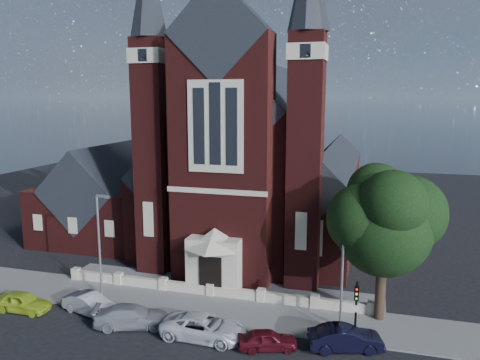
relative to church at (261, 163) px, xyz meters
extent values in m
plane|color=black|center=(0.00, -7.94, -8.19)|extent=(120.00, 120.00, 0.00)
cube|color=slate|center=(0.00, -18.44, -8.19)|extent=(60.00, 5.00, 0.12)
cube|color=slate|center=(0.00, -14.44, -8.19)|extent=(26.00, 3.00, 0.14)
cube|color=beige|center=(0.00, -16.44, -8.19)|extent=(24.00, 0.40, 0.90)
cube|color=#461412|center=(0.00, 2.06, -1.19)|extent=(10.00, 30.00, 14.00)
cube|color=black|center=(0.00, 2.06, 5.81)|extent=(10.00, 30.20, 10.00)
cube|color=#461412|center=(-7.50, 1.06, -4.19)|extent=(5.00, 26.00, 8.00)
cube|color=#461412|center=(7.50, 1.06, -4.19)|extent=(5.00, 26.00, 8.00)
cube|color=black|center=(-7.50, 1.06, -0.19)|extent=(5.01, 26.20, 5.01)
cube|color=black|center=(7.50, 1.06, -0.19)|extent=(5.01, 26.20, 5.01)
cube|color=#461412|center=(0.00, -13.44, 1.81)|extent=(8.00, 3.00, 20.00)
cube|color=black|center=(0.00, -13.44, 11.81)|extent=(8.00, 3.20, 8.00)
cube|color=beige|center=(0.00, -14.99, 4.81)|extent=(4.40, 0.15, 7.00)
cube|color=black|center=(0.00, -15.06, 5.01)|extent=(0.90, 0.08, 6.20)
cube|color=beige|center=(0.00, -15.44, -5.99)|extent=(4.20, 2.00, 4.40)
cube|color=black|center=(0.00, -16.49, -6.59)|extent=(1.80, 0.12, 3.20)
cone|color=beige|center=(0.00, -15.44, -3.79)|extent=(4.60, 4.60, 1.60)
cube|color=#461412|center=(-6.50, -12.44, 1.81)|extent=(2.60, 2.60, 20.00)
cube|color=beige|center=(-6.50, -12.44, 10.31)|extent=(2.80, 2.80, 1.20)
cube|color=#461412|center=(6.50, -12.44, 1.81)|extent=(2.60, 2.60, 20.00)
cube|color=beige|center=(6.50, -12.44, 10.31)|extent=(2.80, 2.80, 1.20)
cube|color=#461412|center=(-16.00, -4.94, -5.19)|extent=(12.00, 12.00, 6.00)
cube|color=black|center=(-16.00, -4.94, -2.19)|extent=(8.49, 12.20, 8.49)
cylinder|color=black|center=(12.50, -16.94, -5.69)|extent=(0.70, 0.70, 5.00)
sphere|color=black|center=(12.50, -16.94, -1.69)|extent=(6.40, 6.40, 6.40)
sphere|color=black|center=(12.90, -18.14, 0.31)|extent=(4.40, 4.40, 4.40)
cylinder|color=gray|center=(-8.00, -18.94, -4.19)|extent=(0.16, 0.16, 8.00)
cube|color=gray|center=(-7.50, -18.94, -0.19)|extent=(1.00, 0.15, 0.18)
cube|color=gray|center=(-7.10, -18.94, -0.27)|extent=(0.35, 0.22, 0.12)
cylinder|color=gray|center=(10.00, -18.94, -4.19)|extent=(0.16, 0.16, 8.00)
cube|color=gray|center=(10.50, -18.94, -0.19)|extent=(1.00, 0.15, 0.18)
cube|color=gray|center=(10.90, -18.94, -0.27)|extent=(0.35, 0.22, 0.12)
cylinder|color=black|center=(11.00, -20.44, -6.19)|extent=(0.14, 0.14, 4.00)
cube|color=black|center=(11.00, -20.59, -4.89)|extent=(0.28, 0.22, 0.90)
sphere|color=red|center=(11.00, -20.72, -4.59)|extent=(0.14, 0.14, 0.14)
sphere|color=#CC8C0C|center=(11.00, -20.72, -4.89)|extent=(0.14, 0.14, 0.14)
sphere|color=#0C9919|center=(11.00, -20.72, -5.19)|extent=(0.14, 0.14, 0.14)
imported|color=#B6D129|center=(-12.18, -22.57, -7.48)|extent=(4.17, 1.72, 1.41)
imported|color=#96979D|center=(-7.28, -21.57, -7.47)|extent=(4.56, 2.53, 1.42)
imported|color=#94959A|center=(-3.45, -22.50, -7.46)|extent=(5.42, 3.55, 1.46)
imported|color=white|center=(1.70, -22.64, -7.43)|extent=(5.51, 2.62, 1.52)
imported|color=#530E19|center=(5.90, -22.82, -7.57)|extent=(3.91, 2.53, 1.24)
imported|color=black|center=(10.48, -21.59, -7.44)|extent=(4.78, 2.78, 1.49)
camera|label=1|loc=(11.50, -48.62, 6.99)|focal=35.00mm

